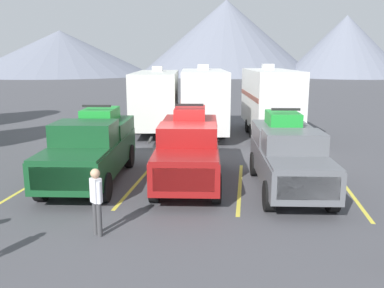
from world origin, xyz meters
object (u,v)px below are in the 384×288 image
Objects in this scene: pickup_truck_c at (288,154)px; pickup_truck_a at (92,147)px; camper_trailer_a at (157,98)px; camper_trailer_c at (270,98)px; person_c at (96,197)px; camper_trailer_b at (203,99)px; pickup_truck_b at (189,147)px.

pickup_truck_a is at bearing 178.89° from pickup_truck_c.
camper_trailer_a is at bearing 123.45° from pickup_truck_c.
person_c is at bearing -108.89° from camper_trailer_c.
camper_trailer_b reaches higher than pickup_truck_c.
pickup_truck_b is at bearing 171.96° from pickup_truck_c.
pickup_truck_b is at bearing -87.28° from camper_trailer_b.
person_c is (1.82, -4.45, -0.22)m from pickup_truck_a.
camper_trailer_b is (-3.76, 9.05, 0.86)m from pickup_truck_c.
pickup_truck_c is 0.68× the size of camper_trailer_c.
camper_trailer_b is (2.81, -0.90, 0.07)m from camper_trailer_a.
camper_trailer_a is 4.99× the size of person_c.
camper_trailer_c reaches higher than camper_trailer_b.
pickup_truck_c is 6.54m from person_c.
pickup_truck_c is at bearing 41.41° from person_c.
pickup_truck_b is 1.10× the size of pickup_truck_c.
pickup_truck_a is 3.58× the size of person_c.
pickup_truck_b is 10.04m from camper_trailer_a.
camper_trailer_b is 4.70× the size of person_c.
camper_trailer_c is (6.59, 9.48, 0.85)m from pickup_truck_a.
pickup_truck_b is at bearing -71.22° from camper_trailer_a.
person_c is at bearing -94.90° from camper_trailer_b.
pickup_truck_b reaches higher than pickup_truck_a.
camper_trailer_c is at bearing 8.76° from camper_trailer_b.
camper_trailer_c is (6.43, -0.34, 0.08)m from camper_trailer_a.
pickup_truck_a is 0.76× the size of camper_trailer_b.
camper_trailer_a is (-6.57, 9.95, 0.80)m from pickup_truck_c.
pickup_truck_c is 3.18× the size of person_c.
camper_trailer_b reaches higher than pickup_truck_b.
camper_trailer_a reaches higher than pickup_truck_a.
pickup_truck_c is at bearing -56.55° from camper_trailer_a.
pickup_truck_b is 5.05m from person_c.
camper_trailer_b is (-0.41, 8.58, 0.84)m from pickup_truck_b.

